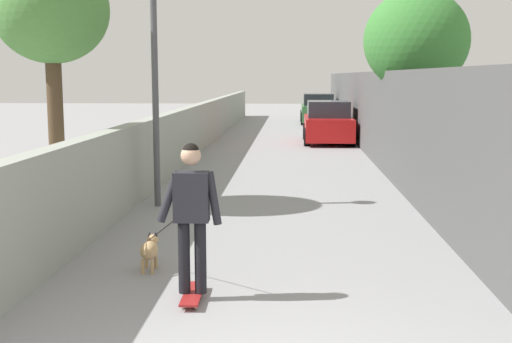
{
  "coord_description": "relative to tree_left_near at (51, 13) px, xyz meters",
  "views": [
    {
      "loc": [
        -4.22,
        -0.34,
        2.45
      ],
      "look_at": [
        5.64,
        0.23,
        1.0
      ],
      "focal_mm": 45.64,
      "sensor_mm": 36.0,
      "label": 1
    }
  ],
  "objects": [
    {
      "name": "car_near",
      "position": [
        12.43,
        -5.65,
        -2.86
      ],
      "size": [
        3.84,
        1.8,
        1.54
      ],
      "color": "#B71414",
      "rests_on": "ground"
    },
    {
      "name": "dog",
      "position": [
        -3.79,
        -2.55,
        -3.3
      ],
      "size": [
        1.38,
        0.84,
        1.06
      ],
      "color": "tan",
      "rests_on": "ground"
    },
    {
      "name": "tree_left_near",
      "position": [
        0.0,
        0.0,
        0.0
      ],
      "size": [
        2.08,
        2.08,
        4.6
      ],
      "color": "#473523",
      "rests_on": "ground"
    },
    {
      "name": "wall_left",
      "position": [
        4.5,
        -1.24,
        -2.8
      ],
      "size": [
        48.0,
        0.3,
        1.54
      ],
      "primitive_type": "cube",
      "color": "#999E93",
      "rests_on": "ground"
    },
    {
      "name": "skateboard",
      "position": [
        -4.86,
        -3.27,
        -3.51
      ],
      "size": [
        0.81,
        0.22,
        0.08
      ],
      "color": "maroon",
      "rests_on": "ground"
    },
    {
      "name": "car_far",
      "position": [
        22.37,
        -5.65,
        -2.86
      ],
      "size": [
        4.05,
        1.8,
        1.54
      ],
      "color": "#336B38",
      "rests_on": "ground"
    },
    {
      "name": "ground_plane",
      "position": [
        6.5,
        -4.02,
        -3.57
      ],
      "size": [
        80.0,
        80.0,
        0.0
      ],
      "primitive_type": "plane",
      "color": "gray"
    },
    {
      "name": "person_skateboarder",
      "position": [
        -4.86,
        -3.27,
        -2.52
      ],
      "size": [
        0.23,
        0.71,
        1.66
      ],
      "color": "black",
      "rests_on": "skateboard"
    },
    {
      "name": "tree_right_mid",
      "position": [
        5.5,
        -7.5,
        -0.23
      ],
      "size": [
        2.69,
        2.69,
        4.65
      ],
      "color": "brown",
      "rests_on": "ground"
    },
    {
      "name": "lamp_post",
      "position": [
        0.32,
        -1.79,
        -0.66
      ],
      "size": [
        0.36,
        0.36,
        4.25
      ],
      "color": "#4C4C51",
      "rests_on": "ground"
    },
    {
      "name": "fence_right",
      "position": [
        4.5,
        -6.8,
        -2.28
      ],
      "size": [
        48.0,
        0.3,
        2.58
      ],
      "primitive_type": "cube",
      "color": "#4C4C4C",
      "rests_on": "ground"
    },
    {
      "name": "tree_right_far",
      "position": [
        11.5,
        -8.42,
        0.1
      ],
      "size": [
        2.59,
        2.59,
        5.17
      ],
      "color": "brown",
      "rests_on": "ground"
    }
  ]
}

